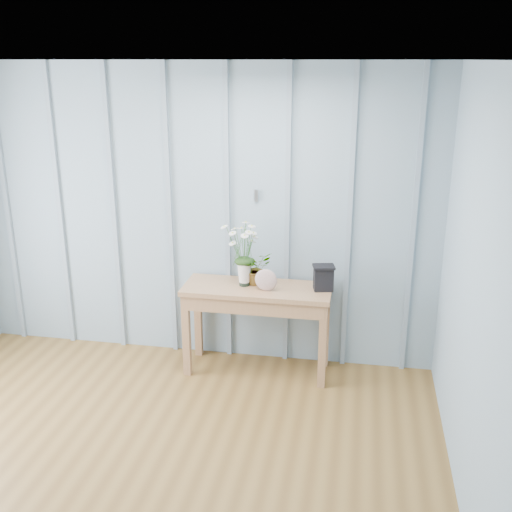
% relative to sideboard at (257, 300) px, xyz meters
% --- Properties ---
extents(room_shell, '(4.00, 4.50, 2.50)m').
position_rel_sideboard_xyz_m(room_shell, '(-0.54, -1.08, 1.35)').
color(room_shell, '#889FAF').
rests_on(room_shell, ground).
extents(sideboard, '(1.20, 0.45, 0.75)m').
position_rel_sideboard_xyz_m(sideboard, '(0.00, 0.00, 0.00)').
color(sideboard, '#976B47').
rests_on(sideboard, ground).
extents(daisy_vase, '(0.38, 0.29, 0.53)m').
position_rel_sideboard_xyz_m(daisy_vase, '(-0.11, 0.02, 0.45)').
color(daisy_vase, black).
rests_on(daisy_vase, sideboard).
extents(spider_plant, '(0.32, 0.32, 0.27)m').
position_rel_sideboard_xyz_m(spider_plant, '(-0.02, 0.08, 0.25)').
color(spider_plant, '#173310').
rests_on(spider_plant, sideboard).
extents(felt_disc_vessel, '(0.19, 0.07, 0.18)m').
position_rel_sideboard_xyz_m(felt_disc_vessel, '(0.08, -0.07, 0.21)').
color(felt_disc_vessel, '#84474F').
rests_on(felt_disc_vessel, sideboard).
extents(carved_box, '(0.19, 0.16, 0.21)m').
position_rel_sideboard_xyz_m(carved_box, '(0.53, 0.03, 0.22)').
color(carved_box, black).
rests_on(carved_box, sideboard).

